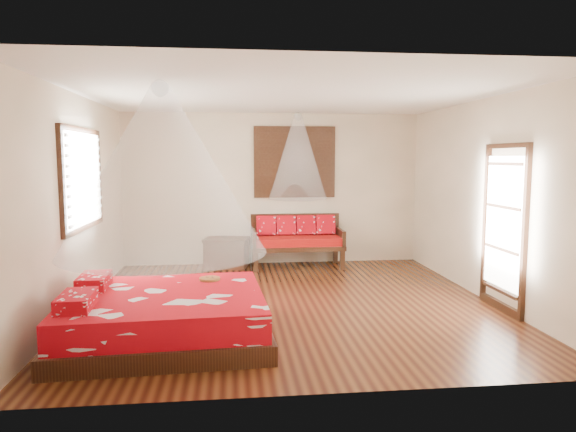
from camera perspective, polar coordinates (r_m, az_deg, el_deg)
The scene contains 10 objects.
room at distance 6.87m, azimuth 0.15°, elevation 1.67°, with size 5.54×5.54×2.84m.
bed at distance 5.89m, azimuth -13.59°, elevation -10.73°, with size 2.30×2.10×0.65m.
daybed at distance 9.37m, azimuth 0.98°, elevation -2.48°, with size 1.66×0.74×0.94m.
storage_chest at distance 9.41m, azimuth -6.84°, elevation -4.03°, with size 0.87×0.70×0.53m.
shutter_panel at distance 9.59m, azimuth 0.74°, elevation 6.01°, with size 1.52×0.06×1.32m.
window_left at distance 7.27m, azimuth -21.81°, elevation 3.84°, with size 0.10×1.74×1.34m.
glazed_door at distance 7.17m, azimuth 22.84°, elevation -1.30°, with size 0.08×1.02×2.16m.
wine_tray at distance 6.33m, azimuth -8.70°, elevation -6.57°, with size 0.25×0.25×0.21m.
mosquito_net_main at distance 5.63m, azimuth -13.81°, elevation 5.02°, with size 2.21×2.21×1.80m, color white.
mosquito_net_daybed at distance 9.13m, azimuth 1.10°, elevation 6.61°, with size 1.03×1.03×1.50m, color white.
Camera 1 is at (-0.77, -6.81, 1.97)m, focal length 32.00 mm.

